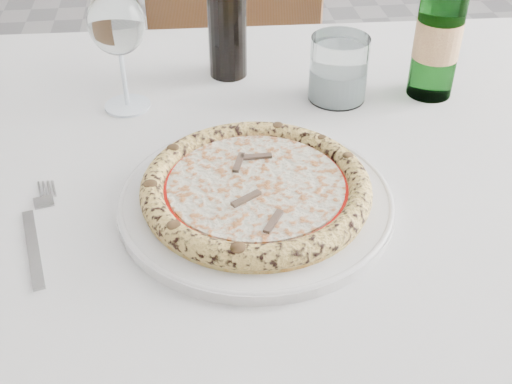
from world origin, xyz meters
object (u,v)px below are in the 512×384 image
tumbler (338,73)px  wine_glass (117,25)px  chair_far (222,58)px  wine_bottle (227,11)px  beer_bottle (440,28)px  pizza (256,188)px  plate (256,199)px  dining_table (247,207)px

tumbler → wine_glass: bearing=178.0°
chair_far → tumbler: chair_far is taller
wine_glass → wine_bottle: bearing=29.4°
wine_bottle → tumbler: bearing=-32.7°
tumbler → beer_bottle: bearing=-1.0°
chair_far → pizza: 0.93m
wine_glass → tumbler: 0.33m
wine_glass → beer_bottle: (0.47, -0.01, -0.02)m
wine_glass → pizza: bearing=-58.2°
wine_glass → wine_bottle: size_ratio=0.72×
plate → pizza: bearing=160.6°
pizza → beer_bottle: size_ratio=1.03×
dining_table → wine_glass: bearing=134.9°
tumbler → chair_far: bearing=101.8°
pizza → tumbler: (0.16, 0.25, 0.02)m
chair_far → tumbler: (0.13, -0.64, 0.27)m
plate → wine_glass: wine_glass is taller
plate → tumbler: (0.16, 0.25, 0.03)m
beer_bottle → chair_far: bearing=113.6°
dining_table → beer_bottle: bearing=26.4°
chair_far → pizza: chair_far is taller
chair_far → wine_bottle: 0.63m
dining_table → wine_glass: (-0.16, 0.17, 0.21)m
pizza → wine_glass: wine_glass is taller
dining_table → chair_far: size_ratio=1.69×
chair_far → wine_glass: wine_glass is taller
wine_bottle → beer_bottle: bearing=-18.9°
chair_far → plate: 0.93m
pizza → beer_bottle: bearing=39.5°
wine_glass → beer_bottle: beer_bottle is taller
chair_far → wine_glass: bearing=-106.7°
plate → tumbler: bearing=58.2°
chair_far → beer_bottle: size_ratio=3.45×
chair_far → wine_bottle: size_ratio=3.68×
plate → wine_glass: (-0.16, 0.27, 0.12)m
dining_table → chair_far: bearing=88.3°
dining_table → chair_far: 0.81m
plate → tumbler: tumbler is taller
pizza → wine_bottle: 0.37m
plate → beer_bottle: 0.41m
dining_table → tumbler: 0.25m
pizza → wine_glass: size_ratio=1.53×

